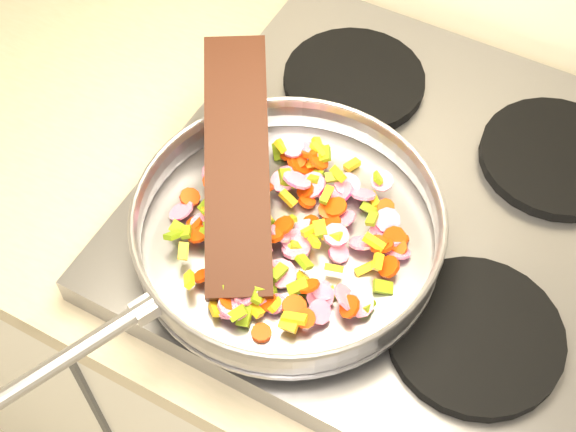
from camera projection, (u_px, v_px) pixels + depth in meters
The scene contains 8 objects.
cooktop at pixel (405, 207), 0.99m from camera, with size 0.60×0.60×0.04m, color #939399.
grate_fl at pixel (249, 232), 0.93m from camera, with size 0.19×0.19×0.02m, color black.
grate_fr at pixel (475, 335), 0.86m from camera, with size 0.19×0.19×0.02m, color black.
grate_bl at pixel (354, 80), 1.08m from camera, with size 0.19×0.19×0.02m, color black.
grate_br at pixel (556, 157), 1.00m from camera, with size 0.19×0.19×0.02m, color black.
saute_pan at pixel (286, 226), 0.89m from camera, with size 0.39×0.53×0.05m.
vegetable_heap at pixel (288, 230), 0.90m from camera, with size 0.28×0.27×0.05m.
wooden_spatula at pixel (237, 161), 0.90m from camera, with size 0.32×0.07×0.01m, color black.
Camera 1 is at (-0.55, 1.09, 1.72)m, focal length 50.00 mm.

